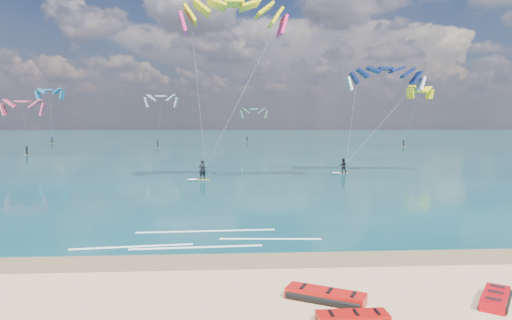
{
  "coord_description": "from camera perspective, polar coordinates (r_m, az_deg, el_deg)",
  "views": [
    {
      "loc": [
        1.23,
        -16.35,
        6.22
      ],
      "look_at": [
        2.65,
        8.0,
        3.93
      ],
      "focal_mm": 32.0,
      "sensor_mm": 36.0,
      "label": 1
    }
  ],
  "objects": [
    {
      "name": "shoreline_foam",
      "position": [
        23.5,
        -6.91,
        -9.9
      ],
      "size": [
        12.23,
        3.65,
        0.01
      ],
      "color": "white",
      "rests_on": "ground"
    },
    {
      "name": "wet_sand_strip",
      "position": [
        20.36,
        -6.8,
        -12.44
      ],
      "size": [
        320.0,
        2.4,
        0.01
      ],
      "primitive_type": "cube",
      "color": "brown",
      "rests_on": "ground"
    },
    {
      "name": "ground",
      "position": [
        56.7,
        -4.57,
        -0.94
      ],
      "size": [
        320.0,
        320.0,
        0.0
      ],
      "primitive_type": "plane",
      "color": "tan",
      "rests_on": "ground"
    },
    {
      "name": "kitesurfer_far",
      "position": [
        50.05,
        13.62,
        5.95
      ],
      "size": [
        10.37,
        4.56,
        12.8
      ],
      "rotation": [
        0.0,
        0.0,
        0.34
      ],
      "color": "#B5931B",
      "rests_on": "sea"
    },
    {
      "name": "packed_kite_mid",
      "position": [
        16.38,
        8.66,
        -17.01
      ],
      "size": [
        3.11,
        2.4,
        0.43
      ],
      "primitive_type": null,
      "rotation": [
        0.0,
        0.0,
        -0.49
      ],
      "color": "red",
      "rests_on": "ground"
    },
    {
      "name": "distant_kites",
      "position": [
        94.58,
        -8.14,
        4.76
      ],
      "size": [
        84.45,
        38.94,
        12.4
      ],
      "color": "gray",
      "rests_on": "ground"
    },
    {
      "name": "sea",
      "position": [
        120.52,
        -3.93,
        2.41
      ],
      "size": [
        320.0,
        200.0,
        0.04
      ],
      "primitive_type": "cube",
      "color": "#0A363B",
      "rests_on": "ground"
    },
    {
      "name": "kitesurfer_main",
      "position": [
        41.95,
        -4.8,
        9.28
      ],
      "size": [
        10.95,
        7.8,
        17.56
      ],
      "rotation": [
        0.0,
        0.0,
        0.34
      ],
      "color": "gold",
      "rests_on": "sea"
    },
    {
      "name": "packed_kite_right",
      "position": [
        17.91,
        27.71,
        -15.58
      ],
      "size": [
        2.22,
        2.45,
        0.4
      ],
      "primitive_type": null,
      "rotation": [
        0.0,
        0.0,
        0.93
      ],
      "color": "#B70710",
      "rests_on": "ground"
    }
  ]
}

